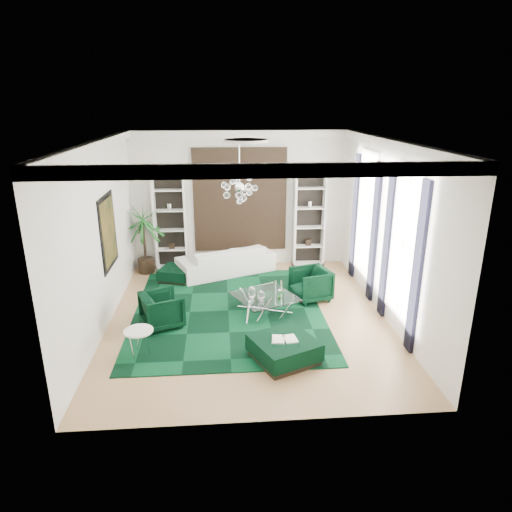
{
  "coord_description": "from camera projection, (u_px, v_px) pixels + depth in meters",
  "views": [
    {
      "loc": [
        -0.55,
        -9.11,
        4.52
      ],
      "look_at": [
        0.21,
        0.5,
        1.24
      ],
      "focal_mm": 32.0,
      "sensor_mm": 36.0,
      "label": 1
    }
  ],
  "objects": [
    {
      "name": "ceiling",
      "position": [
        247.0,
        140.0,
        8.86
      ],
      "size": [
        6.0,
        7.0,
        0.02
      ],
      "primitive_type": "cube",
      "color": "white",
      "rests_on": "ground"
    },
    {
      "name": "curtain_far_b",
      "position": [
        355.0,
        217.0,
        11.93
      ],
      "size": [
        0.07,
        0.3,
        3.25
      ],
      "primitive_type": "cube",
      "color": "black",
      "rests_on": "floor"
    },
    {
      "name": "wall_back",
      "position": [
        240.0,
        200.0,
        12.79
      ],
      "size": [
        6.0,
        0.02,
        3.8
      ],
      "primitive_type": "cube",
      "color": "silver",
      "rests_on": "ground"
    },
    {
      "name": "sofa",
      "position": [
        226.0,
        260.0,
        12.53
      ],
      "size": [
        2.8,
        1.95,
        0.76
      ],
      "primitive_type": "imported",
      "rotation": [
        0.0,
        0.0,
        3.54
      ],
      "color": "white",
      "rests_on": "floor"
    },
    {
      "name": "curtain_near_b",
      "position": [
        387.0,
        244.0,
        9.67
      ],
      "size": [
        0.07,
        0.3,
        3.25
      ],
      "primitive_type": "cube",
      "color": "black",
      "rests_on": "floor"
    },
    {
      "name": "window_far",
      "position": [
        366.0,
        215.0,
        11.12
      ],
      "size": [
        0.03,
        1.1,
        2.9
      ],
      "primitive_type": "cube",
      "color": "white",
      "rests_on": "wall_right"
    },
    {
      "name": "floor",
      "position": [
        248.0,
        317.0,
        10.09
      ],
      "size": [
        6.0,
        7.0,
        0.02
      ],
      "primitive_type": "cube",
      "color": "tan",
      "rests_on": "ground"
    },
    {
      "name": "chandelier",
      "position": [
        240.0,
        187.0,
        9.31
      ],
      "size": [
        1.02,
        1.02,
        0.73
      ],
      "primitive_type": null,
      "rotation": [
        0.0,
        0.0,
        0.3
      ],
      "color": "white",
      "rests_on": "ceiling"
    },
    {
      "name": "wall_left",
      "position": [
        100.0,
        237.0,
        9.25
      ],
      "size": [
        0.02,
        7.0,
        3.8
      ],
      "primitive_type": "cube",
      "color": "silver",
      "rests_on": "ground"
    },
    {
      "name": "curtain_far_a",
      "position": [
        374.0,
        233.0,
        10.46
      ],
      "size": [
        0.07,
        0.3,
        3.25
      ],
      "primitive_type": "cube",
      "color": "black",
      "rests_on": "floor"
    },
    {
      "name": "palm",
      "position": [
        143.0,
        230.0,
        12.33
      ],
      "size": [
        1.82,
        1.82,
        2.44
      ],
      "primitive_type": null,
      "rotation": [
        0.0,
        0.0,
        -0.23
      ],
      "color": "#19591E",
      "rests_on": "floor"
    },
    {
      "name": "curtain_near_a",
      "position": [
        417.0,
        270.0,
        8.19
      ],
      "size": [
        0.07,
        0.3,
        3.25
      ],
      "primitive_type": "cube",
      "color": "black",
      "rests_on": "floor"
    },
    {
      "name": "coffee_table",
      "position": [
        265.0,
        304.0,
        10.21
      ],
      "size": [
        1.61,
        1.61,
        0.42
      ],
      "primitive_type": null,
      "rotation": [
        0.0,
        0.0,
        0.43
      ],
      "color": "white",
      "rests_on": "floor"
    },
    {
      "name": "shelving_left",
      "position": [
        170.0,
        220.0,
        12.62
      ],
      "size": [
        0.9,
        0.38,
        2.8
      ],
      "primitive_type": null,
      "color": "white",
      "rests_on": "floor"
    },
    {
      "name": "crown_molding",
      "position": [
        247.0,
        146.0,
        8.9
      ],
      "size": [
        6.0,
        7.0,
        0.18
      ],
      "primitive_type": null,
      "color": "white",
      "rests_on": "ceiling"
    },
    {
      "name": "ceiling_medallion",
      "position": [
        246.0,
        141.0,
        9.16
      ],
      "size": [
        0.9,
        0.9,
        0.05
      ],
      "primitive_type": "cylinder",
      "color": "white",
      "rests_on": "ceiling"
    },
    {
      "name": "book",
      "position": [
        284.0,
        339.0,
        8.26
      ],
      "size": [
        0.47,
        0.31,
        0.03
      ],
      "primitive_type": "cube",
      "color": "white",
      "rests_on": "ottoman_front"
    },
    {
      "name": "wall_front",
      "position": [
        264.0,
        305.0,
        6.16
      ],
      "size": [
        6.0,
        0.02,
        3.8
      ],
      "primitive_type": "cube",
      "color": "silver",
      "rests_on": "ground"
    },
    {
      "name": "armchair_right",
      "position": [
        311.0,
        284.0,
        10.87
      ],
      "size": [
        1.03,
        1.02,
        0.77
      ],
      "primitive_type": "imported",
      "rotation": [
        0.0,
        0.0,
        -1.3
      ],
      "color": "black",
      "rests_on": "floor"
    },
    {
      "name": "shelving_right",
      "position": [
        309.0,
        218.0,
        12.91
      ],
      "size": [
        0.9,
        0.38,
        2.8
      ],
      "primitive_type": null,
      "color": "white",
      "rests_on": "floor"
    },
    {
      "name": "tapestry",
      "position": [
        240.0,
        200.0,
        12.74
      ],
      "size": [
        2.5,
        0.06,
        2.8
      ],
      "primitive_type": "cube",
      "color": "black",
      "rests_on": "wall_back"
    },
    {
      "name": "wall_right",
      "position": [
        389.0,
        231.0,
        9.7
      ],
      "size": [
        0.02,
        7.0,
        3.8
      ],
      "primitive_type": "cube",
      "color": "silver",
      "rests_on": "ground"
    },
    {
      "name": "armchair_left",
      "position": [
        162.0,
        310.0,
        9.57
      ],
      "size": [
        1.06,
        1.05,
        0.74
      ],
      "primitive_type": "imported",
      "rotation": [
        0.0,
        0.0,
        1.97
      ],
      "color": "black",
      "rests_on": "floor"
    },
    {
      "name": "painting",
      "position": [
        109.0,
        232.0,
        9.84
      ],
      "size": [
        0.04,
        1.3,
        1.6
      ],
      "primitive_type": "cube",
      "color": "black",
      "rests_on": "wall_left"
    },
    {
      "name": "ottoman_front",
      "position": [
        284.0,
        350.0,
        8.34
      ],
      "size": [
        1.39,
        1.39,
        0.42
      ],
      "primitive_type": "cube",
      "rotation": [
        0.0,
        0.0,
        0.42
      ],
      "color": "black",
      "rests_on": "floor"
    },
    {
      "name": "table_plant",
      "position": [
        280.0,
        295.0,
        9.89
      ],
      "size": [
        0.13,
        0.11,
        0.22
      ],
      "primitive_type": "imported",
      "rotation": [
        0.0,
        0.0,
        0.08
      ],
      "color": "#19591E",
      "rests_on": "coffee_table"
    },
    {
      "name": "ottoman_side",
      "position": [
        177.0,
        274.0,
        12.09
      ],
      "size": [
        1.01,
        1.01,
        0.35
      ],
      "primitive_type": "cube",
      "rotation": [
        0.0,
        0.0,
        -0.33
      ],
      "color": "black",
      "rests_on": "floor"
    },
    {
      "name": "rug",
      "position": [
        228.0,
        311.0,
        10.34
      ],
      "size": [
        4.2,
        5.0,
        0.02
      ],
      "primitive_type": "cube",
      "color": "black",
      "rests_on": "floor"
    },
    {
      "name": "window_near",
      "position": [
        404.0,
        244.0,
        8.85
      ],
      "size": [
        0.03,
        1.1,
        2.9
      ],
      "primitive_type": "cube",
      "color": "white",
      "rests_on": "wall_right"
    },
    {
      "name": "side_table",
      "position": [
        140.0,
        343.0,
        8.45
      ],
      "size": [
        0.68,
        0.68,
        0.52
      ],
      "primitive_type": "cylinder",
      "rotation": [
        0.0,
        0.0,
        -0.29
      ],
      "color": "white",
      "rests_on": "floor"
    }
  ]
}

